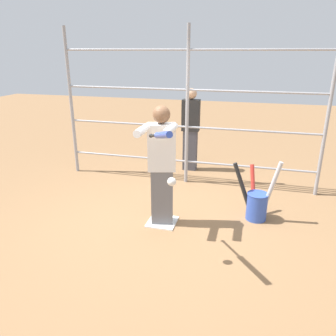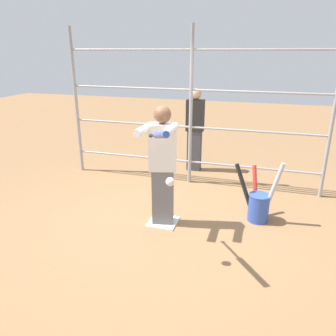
# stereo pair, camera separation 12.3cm
# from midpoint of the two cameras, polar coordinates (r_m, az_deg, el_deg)

# --- Properties ---
(ground_plane) EXTENTS (24.00, 24.00, 0.00)m
(ground_plane) POSITION_cam_midpoint_polar(r_m,az_deg,el_deg) (4.75, -1.77, -9.46)
(ground_plane) COLOR olive
(home_plate) EXTENTS (0.40, 0.40, 0.02)m
(home_plate) POSITION_cam_midpoint_polar(r_m,az_deg,el_deg) (4.74, -1.77, -9.35)
(home_plate) COLOR white
(home_plate) RESTS_ON ground
(fence_backstop) EXTENTS (4.57, 0.06, 2.73)m
(fence_backstop) POSITION_cam_midpoint_polar(r_m,az_deg,el_deg) (5.77, 2.74, 10.28)
(fence_backstop) COLOR #939399
(fence_backstop) RESTS_ON ground
(batter) EXTENTS (0.42, 0.64, 1.67)m
(batter) POSITION_cam_midpoint_polar(r_m,az_deg,el_deg) (4.36, -1.96, 0.82)
(batter) COLOR slate
(batter) RESTS_ON ground
(baseball_bat_swinging) EXTENTS (0.48, 0.79, 0.28)m
(baseball_bat_swinging) POSITION_cam_midpoint_polar(r_m,az_deg,el_deg) (3.30, -2.27, 5.74)
(baseball_bat_swinging) COLOR black
(softball_in_flight) EXTENTS (0.10, 0.10, 0.10)m
(softball_in_flight) POSITION_cam_midpoint_polar(r_m,az_deg,el_deg) (3.50, -0.35, -2.41)
(softball_in_flight) COLOR white
(bat_bucket) EXTENTS (0.68, 0.46, 0.91)m
(bat_bucket) POSITION_cam_midpoint_polar(r_m,az_deg,el_deg) (4.89, 14.47, -5.92)
(bat_bucket) COLOR #3351B2
(bat_bucket) RESTS_ON ground
(bystander_behind_fence) EXTENTS (0.34, 0.21, 1.64)m
(bystander_behind_fence) POSITION_cam_midpoint_polar(r_m,az_deg,el_deg) (6.54, 3.41, 6.85)
(bystander_behind_fence) COLOR #3F3F47
(bystander_behind_fence) RESTS_ON ground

